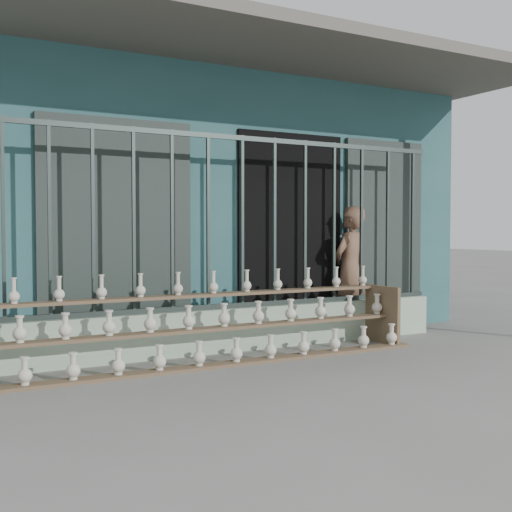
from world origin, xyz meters
TOP-DOWN VIEW (x-y plane):
  - ground at (0.00, 0.00)m, footprint 60.00×60.00m
  - workshop_building at (0.00, 4.23)m, footprint 7.40×6.60m
  - parapet_wall at (0.00, 1.30)m, footprint 5.00×0.20m
  - security_fence at (-0.00, 1.30)m, footprint 5.00×0.04m
  - shelf_rack at (-0.59, 0.89)m, footprint 4.50×0.68m
  - elderly_woman at (1.62, 1.58)m, footprint 0.67×0.56m

SIDE VIEW (x-z plane):
  - ground at x=0.00m, z-range 0.00..0.00m
  - parapet_wall at x=0.00m, z-range 0.00..0.45m
  - shelf_rack at x=-0.59m, z-range -0.07..0.79m
  - elderly_woman at x=1.62m, z-range 0.00..1.55m
  - security_fence at x=0.00m, z-range 0.45..2.25m
  - workshop_building at x=0.00m, z-range 0.02..3.23m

